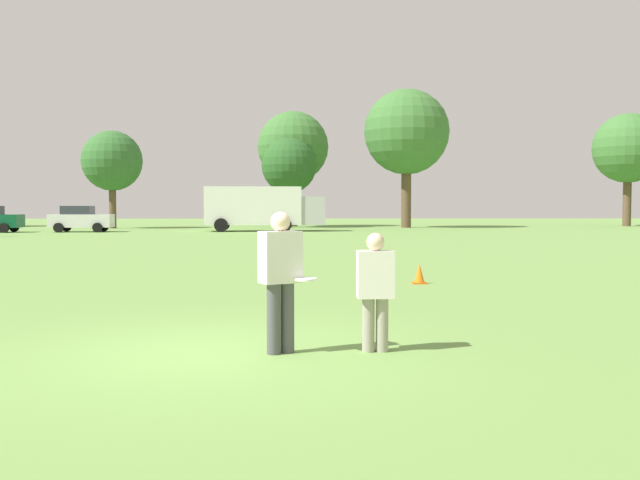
# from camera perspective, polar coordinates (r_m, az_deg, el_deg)

# --- Properties ---
(ground_plane) EXTENTS (189.87, 189.87, 0.00)m
(ground_plane) POSITION_cam_1_polar(r_m,az_deg,el_deg) (8.91, -9.11, -8.95)
(ground_plane) COLOR #6B9347
(player_thrower) EXTENTS (0.56, 0.46, 1.73)m
(player_thrower) POSITION_cam_1_polar(r_m,az_deg,el_deg) (8.66, -3.19, -2.72)
(player_thrower) COLOR #4C4C51
(player_thrower) RESTS_ON ground
(player_defender) EXTENTS (0.46, 0.27, 1.47)m
(player_defender) POSITION_cam_1_polar(r_m,az_deg,el_deg) (8.79, 4.46, -3.67)
(player_defender) COLOR gray
(player_defender) RESTS_ON ground
(frisbee) EXTENTS (0.27, 0.27, 0.04)m
(frisbee) POSITION_cam_1_polar(r_m,az_deg,el_deg) (8.60, -1.15, -3.16)
(frisbee) COLOR white
(traffic_cone) EXTENTS (0.32, 0.32, 0.48)m
(traffic_cone) POSITION_cam_1_polar(r_m,az_deg,el_deg) (16.67, 7.97, -2.70)
(traffic_cone) COLOR #D8590C
(traffic_cone) RESTS_ON ground
(parked_car_center) EXTENTS (4.28, 2.37, 1.82)m
(parked_car_center) POSITION_cam_1_polar(r_m,az_deg,el_deg) (52.28, -18.64, 1.63)
(parked_car_center) COLOR silver
(parked_car_center) RESTS_ON ground
(box_truck) EXTENTS (8.61, 3.28, 3.18)m
(box_truck) POSITION_cam_1_polar(r_m,az_deg,el_deg) (51.11, -4.68, 2.67)
(box_truck) COLOR white
(box_truck) RESTS_ON ground
(tree_center_elm) EXTENTS (4.87, 4.87, 7.91)m
(tree_center_elm) POSITION_cam_1_polar(r_m,az_deg,el_deg) (60.23, -16.34, 6.09)
(tree_center_elm) COLOR brown
(tree_center_elm) RESTS_ON ground
(tree_east_birch) EXTENTS (4.64, 4.64, 7.54)m
(tree_east_birch) POSITION_cam_1_polar(r_m,az_deg,el_deg) (60.09, -2.50, 5.96)
(tree_east_birch) COLOR brown
(tree_east_birch) RESTS_ON ground
(tree_east_oak) EXTENTS (6.27, 6.27, 10.18)m
(tree_east_oak) POSITION_cam_1_polar(r_m,az_deg,el_deg) (63.35, -2.18, 7.44)
(tree_east_oak) COLOR brown
(tree_east_oak) RESTS_ON ground
(tree_far_east_pine) EXTENTS (7.11, 7.11, 11.55)m
(tree_far_east_pine) POSITION_cam_1_polar(r_m,az_deg,el_deg) (60.33, 6.95, 8.56)
(tree_far_east_pine) COLOR brown
(tree_far_east_pine) RESTS_ON ground
(tree_far_west_pine) EXTENTS (6.23, 6.23, 10.12)m
(tree_far_west_pine) POSITION_cam_1_polar(r_m,az_deg,el_deg) (69.86, 23.47, 6.74)
(tree_far_west_pine) COLOR brown
(tree_far_west_pine) RESTS_ON ground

